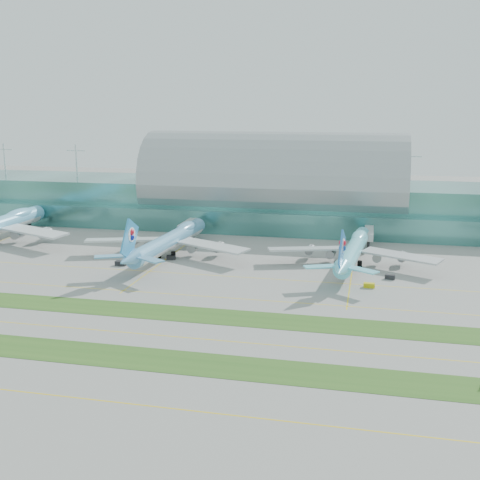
# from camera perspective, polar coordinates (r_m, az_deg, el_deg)

# --- Properties ---
(ground) EXTENTS (700.00, 700.00, 0.00)m
(ground) POSITION_cam_1_polar(r_m,az_deg,el_deg) (161.77, -4.24, -7.34)
(ground) COLOR gray
(ground) RESTS_ON ground
(terminal) EXTENTS (340.00, 69.10, 36.00)m
(terminal) POSITION_cam_1_polar(r_m,az_deg,el_deg) (280.73, 3.26, 4.30)
(terminal) COLOR #3D7A75
(terminal) RESTS_ON ground
(grass_strip_near) EXTENTS (420.00, 12.00, 0.08)m
(grass_strip_near) POSITION_cam_1_polar(r_m,az_deg,el_deg) (137.16, -7.65, -11.22)
(grass_strip_near) COLOR #2D591E
(grass_strip_near) RESTS_ON ground
(grass_strip_far) EXTENTS (420.00, 12.00, 0.08)m
(grass_strip_far) POSITION_cam_1_polar(r_m,az_deg,el_deg) (163.56, -4.04, -7.10)
(grass_strip_far) COLOR #2D591E
(grass_strip_far) RESTS_ON ground
(taxiline_a) EXTENTS (420.00, 0.35, 0.01)m
(taxiline_a) POSITION_cam_1_polar(r_m,az_deg,el_deg) (120.51, -11.00, -14.93)
(taxiline_a) COLOR yellow
(taxiline_a) RESTS_ON ground
(taxiline_b) EXTENTS (420.00, 0.35, 0.01)m
(taxiline_b) POSITION_cam_1_polar(r_m,az_deg,el_deg) (149.32, -5.79, -9.13)
(taxiline_b) COLOR yellow
(taxiline_b) RESTS_ON ground
(taxiline_c) EXTENTS (420.00, 0.35, 0.01)m
(taxiline_c) POSITION_cam_1_polar(r_m,az_deg,el_deg) (178.12, -2.58, -5.40)
(taxiline_c) COLOR yellow
(taxiline_c) RESTS_ON ground
(taxiline_d) EXTENTS (420.00, 0.35, 0.01)m
(taxiline_d) POSITION_cam_1_polar(r_m,az_deg,el_deg) (198.48, -0.94, -3.47)
(taxiline_d) COLOR yellow
(taxiline_d) RESTS_ON ground
(airliner_b) EXTENTS (64.70, 73.63, 20.26)m
(airliner_b) POSITION_cam_1_polar(r_m,az_deg,el_deg) (225.05, -6.64, 0.04)
(airliner_b) COLOR #5EA3CE
(airliner_b) RESTS_ON ground
(airliner_c) EXTENTS (60.30, 68.73, 18.91)m
(airliner_c) POSITION_cam_1_polar(r_m,az_deg,el_deg) (214.62, 10.73, -0.84)
(airliner_c) COLOR #70E1F7
(airliner_c) RESTS_ON ground
(gse_c) EXTENTS (3.87, 2.21, 1.61)m
(gse_c) POSITION_cam_1_polar(r_m,az_deg,el_deg) (215.59, -11.23, -2.18)
(gse_c) COLOR black
(gse_c) RESTS_ON ground
(gse_d) EXTENTS (3.62, 2.57, 1.57)m
(gse_d) POSITION_cam_1_polar(r_m,az_deg,el_deg) (220.77, -6.55, -1.66)
(gse_d) COLOR black
(gse_d) RESTS_ON ground
(gse_e) EXTENTS (3.50, 1.99, 1.42)m
(gse_e) POSITION_cam_1_polar(r_m,az_deg,el_deg) (190.78, 12.15, -4.22)
(gse_e) COLOR #C6B60B
(gse_e) RESTS_ON ground
(gse_f) EXTENTS (3.38, 2.02, 1.52)m
(gse_f) POSITION_cam_1_polar(r_m,az_deg,el_deg) (201.09, 14.03, -3.42)
(gse_f) COLOR black
(gse_f) RESTS_ON ground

